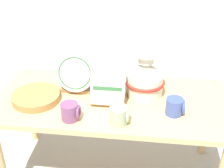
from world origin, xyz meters
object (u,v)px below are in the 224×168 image
Objects in this scene: mug_sage_glaze at (120,115)px; dish_rack_square_plates at (109,90)px; ceramic_vase at (145,77)px; dish_rack_round_plates at (77,73)px; mug_cobalt_glaze at (175,107)px; mug_plum_glaze at (71,112)px; wicker_charger_stack at (36,97)px.

dish_rack_square_plates is at bearing 111.53° from mug_sage_glaze.
ceramic_vase is 0.44m from dish_rack_round_plates.
mug_plum_glaze is at bearing -168.15° from mug_cobalt_glaze.
mug_plum_glaze is (0.03, -0.34, -0.06)m from dish_rack_round_plates.
mug_sage_glaze is (-0.13, -0.32, -0.07)m from ceramic_vase.
dish_rack_round_plates is at bearing 152.53° from dish_rack_square_plates.
dish_rack_square_plates reaches higher than mug_sage_glaze.
dish_rack_round_plates reaches higher than mug_sage_glaze.
dish_rack_round_plates is 2.42× the size of mug_plum_glaze.
ceramic_vase is 0.52m from mug_plum_glaze.
dish_rack_round_plates is at bearing 37.78° from wicker_charger_stack.
mug_sage_glaze is at bearing -16.93° from wicker_charger_stack.
wicker_charger_stack is 2.70× the size of mug_cobalt_glaze.
wicker_charger_stack is (-0.23, -0.17, -0.09)m from dish_rack_round_plates.
ceramic_vase is 2.64× the size of mug_cobalt_glaze.
ceramic_vase reaches higher than dish_rack_square_plates.
dish_rack_square_plates is 0.75× the size of wicker_charger_stack.
wicker_charger_stack is 2.70× the size of mug_sage_glaze.
mug_cobalt_glaze is 0.60m from mug_plum_glaze.
wicker_charger_stack is at bearing 147.95° from mug_plum_glaze.
dish_rack_square_plates is (0.22, -0.12, -0.04)m from dish_rack_round_plates.
dish_rack_square_plates is at bearing 7.61° from wicker_charger_stack.
mug_sage_glaze reaches higher than wicker_charger_stack.
dish_rack_round_plates is 0.90× the size of wicker_charger_stack.
mug_sage_glaze is (-0.31, -0.12, 0.00)m from mug_cobalt_glaze.
mug_cobalt_glaze is at bearing -2.71° from wicker_charger_stack.
mug_cobalt_glaze is (0.62, -0.21, -0.06)m from dish_rack_round_plates.
mug_plum_glaze and mug_sage_glaze have the same top height.
mug_plum_glaze is at bearing -141.16° from ceramic_vase.
mug_cobalt_glaze and mug_sage_glaze have the same top height.
dish_rack_square_plates is 0.45m from wicker_charger_stack.
wicker_charger_stack is 0.84m from mug_cobalt_glaze.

